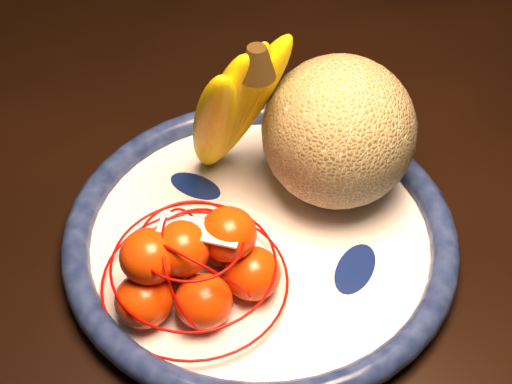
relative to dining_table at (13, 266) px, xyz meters
name	(u,v)px	position (x,y,z in m)	size (l,w,h in m)	color
dining_table	(13,266)	(0.00, 0.00, 0.00)	(1.58, 1.03, 0.76)	black
fruit_bowl	(260,236)	(0.23, -0.15, 0.10)	(0.39, 0.39, 0.03)	white
cantaloupe	(339,132)	(0.33, -0.12, 0.17)	(0.15, 0.15, 0.15)	olive
banana_bunch	(229,105)	(0.24, -0.07, 0.20)	(0.13, 0.13, 0.21)	yellow
mandarin_bag	(194,264)	(0.15, -0.19, 0.13)	(0.22, 0.22, 0.11)	red
price_tag	(199,230)	(0.16, -0.18, 0.17)	(0.07, 0.03, 0.00)	white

